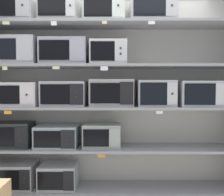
# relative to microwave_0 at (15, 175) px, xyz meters

# --- Properties ---
(back_panel) EXTENTS (3.29, 0.04, 2.79)m
(back_panel) POSITION_rel_microwave_0_xyz_m (1.22, 0.27, 1.12)
(back_panel) COLOR beige
(back_panel) RESTS_ON ground
(shelf_0) EXTENTS (3.09, 0.49, 0.03)m
(shelf_0) POSITION_rel_microwave_0_xyz_m (1.22, 0.00, -0.17)
(shelf_0) COLOR #99999E
(shelf_0) RESTS_ON ground
(microwave_0) EXTENTS (0.52, 0.39, 0.30)m
(microwave_0) POSITION_rel_microwave_0_xyz_m (0.00, 0.00, 0.00)
(microwave_0) COLOR #B7B8BD
(microwave_0) RESTS_ON shelf_0
(microwave_1) EXTENTS (0.46, 0.40, 0.29)m
(microwave_1) POSITION_rel_microwave_0_xyz_m (0.55, 0.00, -0.01)
(microwave_1) COLOR #B3BABE
(microwave_1) RESTS_ON shelf_0
(shelf_1) EXTENTS (3.09, 0.49, 0.03)m
(shelf_1) POSITION_rel_microwave_0_xyz_m (1.22, 0.00, 0.34)
(shelf_1) COLOR #99999E
(microwave_2) EXTENTS (0.48, 0.35, 0.31)m
(microwave_2) POSITION_rel_microwave_0_xyz_m (-0.02, 0.00, 0.51)
(microwave_2) COLOR #292D2C
(microwave_2) RESTS_ON shelf_1
(microwave_3) EXTENTS (0.51, 0.44, 0.27)m
(microwave_3) POSITION_rel_microwave_0_xyz_m (0.54, 0.00, 0.49)
(microwave_3) COLOR #97A6AB
(microwave_3) RESTS_ON shelf_1
(microwave_4) EXTENTS (0.46, 0.34, 0.29)m
(microwave_4) POSITION_rel_microwave_0_xyz_m (1.10, 0.00, 0.50)
(microwave_4) COLOR #A0A7A1
(microwave_4) RESTS_ON shelf_1
(price_tag_0) EXTENTS (0.09, 0.00, 0.03)m
(price_tag_0) POSITION_rel_microwave_0_xyz_m (1.10, -0.24, 0.30)
(price_tag_0) COLOR orange
(shelf_2) EXTENTS (3.09, 0.49, 0.03)m
(shelf_2) POSITION_rel_microwave_0_xyz_m (1.22, 0.00, 0.85)
(shelf_2) COLOR #99999E
(microwave_5) EXTENTS (0.58, 0.36, 0.29)m
(microwave_5) POSITION_rel_microwave_0_xyz_m (0.03, 0.00, 1.01)
(microwave_5) COLOR silver
(microwave_5) RESTS_ON shelf_2
(microwave_6) EXTENTS (0.53, 0.41, 0.30)m
(microwave_6) POSITION_rel_microwave_0_xyz_m (0.64, 0.00, 1.02)
(microwave_6) COLOR #B5B2BA
(microwave_6) RESTS_ON shelf_2
(microwave_7) EXTENTS (0.53, 0.38, 0.33)m
(microwave_7) POSITION_rel_microwave_0_xyz_m (1.22, 0.00, 1.03)
(microwave_7) COLOR #A2A1A4
(microwave_7) RESTS_ON shelf_2
(microwave_8) EXTENTS (0.46, 0.40, 0.32)m
(microwave_8) POSITION_rel_microwave_0_xyz_m (1.76, -0.00, 1.02)
(microwave_8) COLOR #BBBBBE
(microwave_8) RESTS_ON shelf_2
(microwave_9) EXTENTS (0.57, 0.43, 0.31)m
(microwave_9) POSITION_rel_microwave_0_xyz_m (2.32, -0.00, 1.02)
(microwave_9) COLOR #B5BEC3
(microwave_9) RESTS_ON shelf_2
(price_tag_1) EXTENTS (0.09, 0.00, 0.04)m
(price_tag_1) POSITION_rel_microwave_0_xyz_m (0.03, -0.24, 0.81)
(price_tag_1) COLOR orange
(price_tag_2) EXTENTS (0.07, 0.00, 0.04)m
(price_tag_2) POSITION_rel_microwave_0_xyz_m (1.77, -0.24, 0.81)
(price_tag_2) COLOR white
(shelf_3) EXTENTS (3.09, 0.49, 0.03)m
(shelf_3) POSITION_rel_microwave_0_xyz_m (1.22, 0.00, 1.36)
(shelf_3) COLOR #99999E
(microwave_10) EXTENTS (0.57, 0.41, 0.33)m
(microwave_10) POSITION_rel_microwave_0_xyz_m (0.03, 0.00, 1.54)
(microwave_10) COLOR #B3B8BE
(microwave_10) RESTS_ON shelf_3
(microwave_11) EXTENTS (0.56, 0.36, 0.32)m
(microwave_11) POSITION_rel_microwave_0_xyz_m (0.64, 0.00, 1.53)
(microwave_11) COLOR #A1A1AE
(microwave_11) RESTS_ON shelf_3
(microwave_12) EXTENTS (0.44, 0.40, 0.29)m
(microwave_12) POSITION_rel_microwave_0_xyz_m (1.18, 0.00, 1.52)
(microwave_12) COLOR silver
(microwave_12) RESTS_ON shelf_3
(price_tag_3) EXTENTS (0.06, 0.00, 0.04)m
(price_tag_3) POSITION_rel_microwave_0_xyz_m (0.00, -0.24, 1.32)
(price_tag_3) COLOR beige
(price_tag_4) EXTENTS (0.08, 0.00, 0.03)m
(price_tag_4) POSITION_rel_microwave_0_xyz_m (0.59, -0.24, 1.32)
(price_tag_4) COLOR beige
(price_tag_5) EXTENTS (0.09, 0.00, 0.05)m
(price_tag_5) POSITION_rel_microwave_0_xyz_m (1.14, -0.24, 1.31)
(price_tag_5) COLOR white
(shelf_4) EXTENTS (3.09, 0.49, 0.03)m
(shelf_4) POSITION_rel_microwave_0_xyz_m (1.22, 0.00, 1.87)
(shelf_4) COLOR #99999E
(microwave_13) EXTENTS (0.55, 0.41, 0.32)m
(microwave_13) POSITION_rel_microwave_0_xyz_m (0.01, 0.00, 2.04)
(microwave_13) COLOR #A5A7AB
(microwave_13) RESTS_ON shelf_4
(microwave_14) EXTENTS (0.45, 0.43, 0.30)m
(microwave_14) POSITION_rel_microwave_0_xyz_m (0.58, 0.00, 2.03)
(microwave_14) COLOR #A2A5A3
(microwave_14) RESTS_ON shelf_4
(microwave_15) EXTENTS (0.50, 0.34, 0.32)m
(microwave_15) POSITION_rel_microwave_0_xyz_m (1.13, 0.00, 2.04)
(microwave_15) COLOR silver
(microwave_15) RESTS_ON shelf_4
(microwave_16) EXTENTS (0.54, 0.43, 0.29)m
(microwave_16) POSITION_rel_microwave_0_xyz_m (1.72, 0.00, 2.03)
(microwave_16) COLOR silver
(microwave_16) RESTS_ON shelf_4
(price_tag_6) EXTENTS (0.08, 0.00, 0.04)m
(price_tag_6) POSITION_rel_microwave_0_xyz_m (0.02, -0.24, 1.83)
(price_tag_6) COLOR beige
(price_tag_7) EXTENTS (0.06, 0.00, 0.05)m
(price_tag_7) POSITION_rel_microwave_0_xyz_m (0.57, -0.24, 1.82)
(price_tag_7) COLOR white
(price_tag_8) EXTENTS (0.05, 0.00, 0.03)m
(price_tag_8) POSITION_rel_microwave_0_xyz_m (1.14, -0.24, 1.83)
(price_tag_8) COLOR beige
(price_tag_9) EXTENTS (0.08, 0.00, 0.04)m
(price_tag_9) POSITION_rel_microwave_0_xyz_m (1.67, -0.24, 1.83)
(price_tag_9) COLOR white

